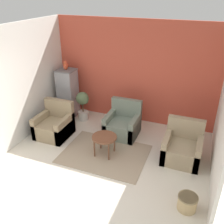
# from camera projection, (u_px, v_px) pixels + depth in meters

# --- Properties ---
(ground_plane) EXTENTS (20.00, 20.00, 0.00)m
(ground_plane) POSITION_uv_depth(u_px,v_px,m) (80.00, 195.00, 4.64)
(ground_plane) COLOR beige
(ground_plane) RESTS_ON ground
(wall_back_accent) EXTENTS (4.57, 0.06, 2.78)m
(wall_back_accent) POSITION_uv_depth(u_px,v_px,m) (134.00, 73.00, 6.73)
(wall_back_accent) COLOR #C64C38
(wall_back_accent) RESTS_ON ground_plane
(wall_left) EXTENTS (0.06, 3.25, 2.78)m
(wall_left) POSITION_uv_depth(u_px,v_px,m) (26.00, 82.00, 6.10)
(wall_left) COLOR silver
(wall_left) RESTS_ON ground_plane
(area_rug) EXTENTS (1.92, 1.43, 0.01)m
(area_rug) POSITION_uv_depth(u_px,v_px,m) (105.00, 154.00, 5.78)
(area_rug) COLOR gray
(area_rug) RESTS_ON ground_plane
(coffee_table) EXTENTS (0.56, 0.56, 0.48)m
(coffee_table) POSITION_uv_depth(u_px,v_px,m) (104.00, 139.00, 5.59)
(coffee_table) COLOR brown
(coffee_table) RESTS_ON ground_plane
(armchair_left) EXTENTS (0.80, 0.81, 0.88)m
(armchair_left) POSITION_uv_depth(u_px,v_px,m) (55.00, 125.00, 6.40)
(armchair_left) COLOR #8E7A5B
(armchair_left) RESTS_ON ground_plane
(armchair_right) EXTENTS (0.80, 0.81, 0.88)m
(armchair_right) POSITION_uv_depth(u_px,v_px,m) (182.00, 148.00, 5.51)
(armchair_right) COLOR #9E896B
(armchair_right) RESTS_ON ground_plane
(armchair_middle) EXTENTS (0.80, 0.81, 0.88)m
(armchair_middle) POSITION_uv_depth(u_px,v_px,m) (123.00, 125.00, 6.44)
(armchair_middle) COLOR slate
(armchair_middle) RESTS_ON ground_plane
(birdcage) EXTENTS (0.50, 0.50, 1.40)m
(birdcage) POSITION_uv_depth(u_px,v_px,m) (68.00, 93.00, 7.25)
(birdcage) COLOR slate
(birdcage) RESTS_ON ground_plane
(parrot) EXTENTS (0.12, 0.21, 0.26)m
(parrot) POSITION_uv_depth(u_px,v_px,m) (66.00, 66.00, 6.88)
(parrot) COLOR #D14C2D
(parrot) RESTS_ON birdcage
(potted_plant) EXTENTS (0.39, 0.36, 0.85)m
(potted_plant) POSITION_uv_depth(u_px,v_px,m) (83.00, 103.00, 7.06)
(potted_plant) COLOR beige
(potted_plant) RESTS_ON ground_plane
(wicker_basket) EXTENTS (0.34, 0.34, 0.28)m
(wicker_basket) POSITION_uv_depth(u_px,v_px,m) (187.00, 202.00, 4.29)
(wicker_basket) COLOR tan
(wicker_basket) RESTS_ON ground_plane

